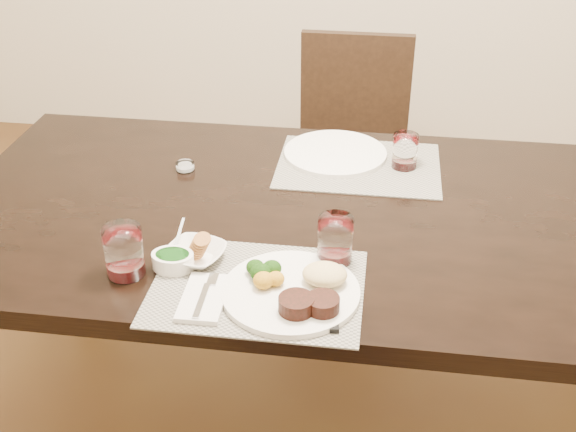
# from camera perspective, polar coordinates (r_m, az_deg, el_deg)

# --- Properties ---
(ground_plane) EXTENTS (4.50, 4.50, 0.00)m
(ground_plane) POSITION_cam_1_polar(r_m,az_deg,el_deg) (2.32, 2.90, -15.73)
(ground_plane) COLOR #4A2B17
(ground_plane) RESTS_ON ground
(dining_table) EXTENTS (2.00, 1.00, 0.75)m
(dining_table) POSITION_cam_1_polar(r_m,az_deg,el_deg) (1.89, 3.43, -1.78)
(dining_table) COLOR black
(dining_table) RESTS_ON ground
(chair_far) EXTENTS (0.42, 0.42, 0.90)m
(chair_far) POSITION_cam_1_polar(r_m,az_deg,el_deg) (2.79, 5.04, 5.73)
(chair_far) COLOR black
(chair_far) RESTS_ON ground
(placemat_near) EXTENTS (0.46, 0.34, 0.00)m
(placemat_near) POSITION_cam_1_polar(r_m,az_deg,el_deg) (1.57, -2.44, -5.68)
(placemat_near) COLOR gray
(placemat_near) RESTS_ON dining_table
(placemat_far) EXTENTS (0.46, 0.34, 0.00)m
(placemat_far) POSITION_cam_1_polar(r_m,az_deg,el_deg) (2.08, 5.59, 3.98)
(placemat_far) COLOR gray
(placemat_far) RESTS_ON dining_table
(dinner_plate) EXTENTS (0.30, 0.30, 0.05)m
(dinner_plate) POSITION_cam_1_polar(r_m,az_deg,el_deg) (1.54, 0.71, -5.82)
(dinner_plate) COLOR white
(dinner_plate) RESTS_ON placemat_near
(napkin_fork) EXTENTS (0.09, 0.17, 0.02)m
(napkin_fork) POSITION_cam_1_polar(r_m,az_deg,el_deg) (1.54, -6.64, -6.42)
(napkin_fork) COLOR silver
(napkin_fork) RESTS_ON placemat_near
(steak_knife) EXTENTS (0.03, 0.22, 0.01)m
(steak_knife) POSITION_cam_1_polar(r_m,az_deg,el_deg) (1.51, 3.71, -7.35)
(steak_knife) COLOR silver
(steak_knife) RESTS_ON placemat_near
(cracker_bowl) EXTENTS (0.16, 0.16, 0.06)m
(cracker_bowl) POSITION_cam_1_polar(r_m,az_deg,el_deg) (1.66, -7.32, -2.97)
(cracker_bowl) COLOR white
(cracker_bowl) RESTS_ON placemat_near
(sauce_ramekin) EXTENTS (0.10, 0.14, 0.08)m
(sauce_ramekin) POSITION_cam_1_polar(r_m,az_deg,el_deg) (1.64, -9.08, -3.44)
(sauce_ramekin) COLOR white
(sauce_ramekin) RESTS_ON placemat_near
(wine_glass_near) EXTENTS (0.08, 0.08, 0.11)m
(wine_glass_near) POSITION_cam_1_polar(r_m,az_deg,el_deg) (1.63, 3.74, -2.03)
(wine_glass_near) COLOR white
(wine_glass_near) RESTS_ON placemat_near
(far_plate) EXTENTS (0.30, 0.30, 0.01)m
(far_plate) POSITION_cam_1_polar(r_m,az_deg,el_deg) (2.13, 3.75, 4.99)
(far_plate) COLOR white
(far_plate) RESTS_ON placemat_far
(wine_glass_far) EXTENTS (0.07, 0.07, 0.10)m
(wine_glass_far) POSITION_cam_1_polar(r_m,az_deg,el_deg) (2.06, 9.22, 4.96)
(wine_glass_far) COLOR white
(wine_glass_far) RESTS_ON placemat_far
(wine_glass_side) EXTENTS (0.09, 0.09, 0.12)m
(wine_glass_side) POSITION_cam_1_polar(r_m,az_deg,el_deg) (1.63, -12.81, -2.94)
(wine_glass_side) COLOR white
(wine_glass_side) RESTS_ON dining_table
(salt_cellar) EXTENTS (0.05, 0.05, 0.02)m
(salt_cellar) POSITION_cam_1_polar(r_m,az_deg,el_deg) (2.06, -8.13, 3.87)
(salt_cellar) COLOR white
(salt_cellar) RESTS_ON dining_table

